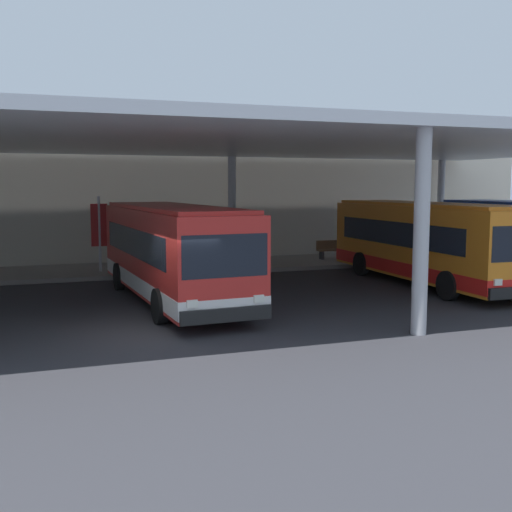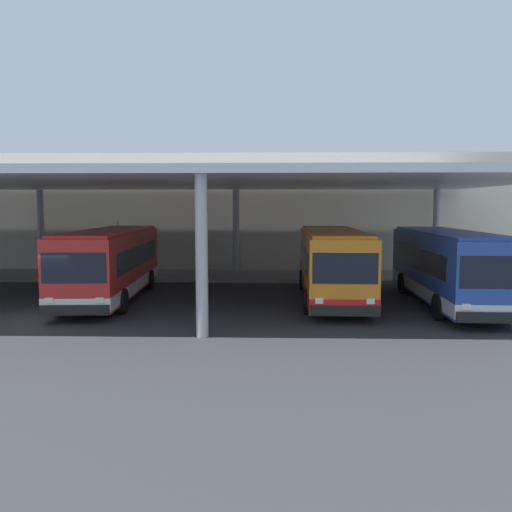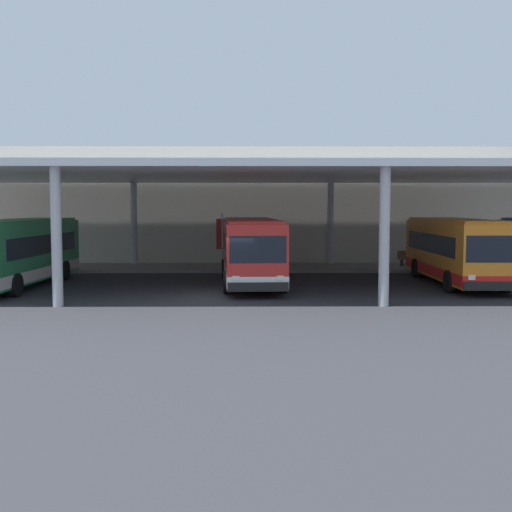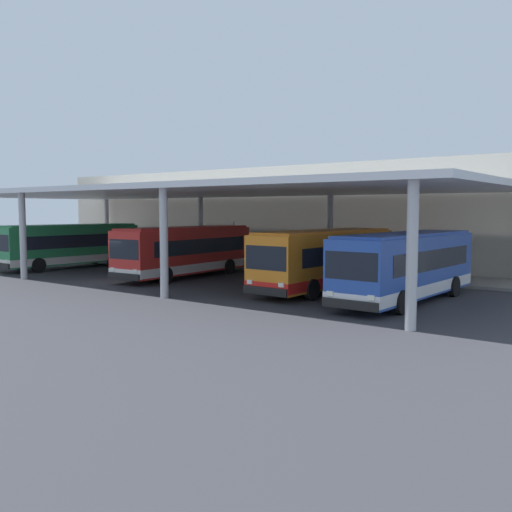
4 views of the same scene
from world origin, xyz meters
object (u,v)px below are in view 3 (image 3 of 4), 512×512
object	(u,v)px
bus_second_bay	(251,250)
bench_waiting	(413,258)
bus_nearest_bay	(18,252)
bus_middle_bay	(456,250)
banner_sign	(222,237)

from	to	relation	value
bus_second_bay	bench_waiting	size ratio (longest dim) A/B	5.92
bus_nearest_bay	bus_second_bay	distance (m)	10.93
bus_middle_bay	banner_sign	size ratio (longest dim) A/B	3.31
bus_nearest_bay	bus_middle_bay	xyz separation A→B (m)	(20.88, 1.05, 0.00)
bus_nearest_bay	banner_sign	distance (m)	11.99
bench_waiting	bus_second_bay	bearing A→B (deg)	-142.20
bus_middle_bay	bench_waiting	bearing A→B (deg)	91.11
bus_second_bay	bus_middle_bay	xyz separation A→B (m)	(9.98, 0.17, 0.00)
bus_middle_bay	banner_sign	xyz separation A→B (m)	(-11.64, 6.58, 0.32)
bench_waiting	banner_sign	xyz separation A→B (m)	(-11.50, -0.88, 1.32)
bus_middle_bay	bench_waiting	xyz separation A→B (m)	(-0.14, 7.46, -0.99)
bus_nearest_bay	bus_second_bay	world-z (taller)	same
bus_nearest_bay	bus_middle_bay	world-z (taller)	same
bus_middle_bay	bench_waiting	size ratio (longest dim) A/B	5.88
bus_second_bay	bench_waiting	xyz separation A→B (m)	(9.84, 7.63, -0.99)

